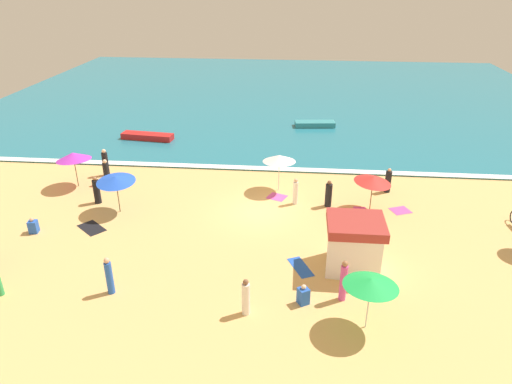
{
  "coord_description": "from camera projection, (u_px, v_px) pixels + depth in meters",
  "views": [
    {
      "loc": [
        2.03,
        -23.55,
        12.54
      ],
      "look_at": [
        -0.3,
        0.96,
        0.8
      ],
      "focal_mm": 32.66,
      "sensor_mm": 36.0,
      "label": 1
    }
  ],
  "objects": [
    {
      "name": "beachgoer_3",
      "position": [
        106.0,
        173.0,
        29.91
      ],
      "size": [
        0.48,
        0.48,
        1.69
      ],
      "color": "black",
      "rests_on": "ground_plane"
    },
    {
      "name": "beachgoer_9",
      "position": [
        246.0,
        298.0,
        18.49
      ],
      "size": [
        0.44,
        0.44,
        1.66
      ],
      "color": "white",
      "rests_on": "ground_plane"
    },
    {
      "name": "beachgoer_0",
      "position": [
        97.0,
        191.0,
        27.46
      ],
      "size": [
        0.48,
        0.48,
        1.69
      ],
      "color": "black",
      "rests_on": "ground_plane"
    },
    {
      "name": "beach_umbrella_1",
      "position": [
        73.0,
        156.0,
        29.04
      ],
      "size": [
        3.08,
        3.08,
        2.38
      ],
      "color": "#4C3823",
      "rests_on": "ground_plane"
    },
    {
      "name": "beachgoer_10",
      "position": [
        105.0,
        163.0,
        31.14
      ],
      "size": [
        0.4,
        0.4,
        1.87
      ],
      "color": "black",
      "rests_on": "ground_plane"
    },
    {
      "name": "beachgoer_7",
      "position": [
        329.0,
        194.0,
        27.09
      ],
      "size": [
        0.53,
        0.53,
        1.63
      ],
      "color": "black",
      "rests_on": "ground_plane"
    },
    {
      "name": "beachgoer_4",
      "position": [
        303.0,
        295.0,
        19.23
      ],
      "size": [
        0.57,
        0.57,
        0.93
      ],
      "color": "blue",
      "rests_on": "ground_plane"
    },
    {
      "name": "lifeguard_cabana",
      "position": [
        354.0,
        244.0,
        21.17
      ],
      "size": [
        2.56,
        2.4,
        2.5
      ],
      "color": "white",
      "rests_on": "ground_plane"
    },
    {
      "name": "beach_towel_0",
      "position": [
        92.0,
        228.0,
        25.05
      ],
      "size": [
        1.85,
        1.77,
        0.01
      ],
      "color": "black",
      "rests_on": "ground_plane"
    },
    {
      "name": "beachgoer_1",
      "position": [
        33.0,
        226.0,
        24.48
      ],
      "size": [
        0.5,
        0.5,
        0.88
      ],
      "color": "blue",
      "rests_on": "ground_plane"
    },
    {
      "name": "small_boat_1",
      "position": [
        315.0,
        124.0,
        40.98
      ],
      "size": [
        3.58,
        1.54,
        0.44
      ],
      "color": "teal",
      "rests_on": "ocean_water"
    },
    {
      "name": "beach_towel_1",
      "position": [
        360.0,
        211.0,
        26.79
      ],
      "size": [
        0.76,
        1.15,
        0.01
      ],
      "color": "#D84CA5",
      "rests_on": "ground_plane"
    },
    {
      "name": "beach_umbrella_0",
      "position": [
        279.0,
        158.0,
        28.49
      ],
      "size": [
        2.39,
        2.4,
        2.39
      ],
      "color": "silver",
      "rests_on": "ground_plane"
    },
    {
      "name": "small_boat_0",
      "position": [
        147.0,
        136.0,
        37.86
      ],
      "size": [
        4.31,
        1.51,
        0.48
      ],
      "color": "red",
      "rests_on": "ocean_water"
    },
    {
      "name": "beach_umbrella_4",
      "position": [
        373.0,
        180.0,
        26.18
      ],
      "size": [
        2.66,
        2.64,
        2.2
      ],
      "color": "#4C3823",
      "rests_on": "ground_plane"
    },
    {
      "name": "beach_umbrella_5",
      "position": [
        116.0,
        179.0,
        25.89
      ],
      "size": [
        2.29,
        2.31,
        2.3
      ],
      "color": "#4C3823",
      "rests_on": "ground_plane"
    },
    {
      "name": "beachgoer_6",
      "position": [
        343.0,
        281.0,
        19.23
      ],
      "size": [
        0.34,
        0.34,
        1.91
      ],
      "color": "#D84CA5",
      "rests_on": "ground_plane"
    },
    {
      "name": "beach_towel_4",
      "position": [
        277.0,
        197.0,
        28.48
      ],
      "size": [
        1.37,
        1.31,
        0.01
      ],
      "color": "#D84CA5",
      "rests_on": "ground_plane"
    },
    {
      "name": "beachgoer_5",
      "position": [
        295.0,
        192.0,
        27.34
      ],
      "size": [
        0.42,
        0.42,
        1.62
      ],
      "color": "white",
      "rests_on": "ground_plane"
    },
    {
      "name": "ocean_water",
      "position": [
        282.0,
        94.0,
        51.87
      ],
      "size": [
        60.0,
        44.0,
        0.1
      ],
      "primitive_type": "cube",
      "color": "teal",
      "rests_on": "ground_plane"
    },
    {
      "name": "wave_breaker_foam",
      "position": [
        268.0,
        168.0,
        32.34
      ],
      "size": [
        57.0,
        0.7,
        0.01
      ],
      "primitive_type": "cube",
      "color": "white",
      "rests_on": "ocean_water"
    },
    {
      "name": "ground_plane",
      "position": [
        260.0,
        212.0,
        26.73
      ],
      "size": [
        60.0,
        60.0,
        0.0
      ],
      "primitive_type": "plane",
      "color": "#E5B26B"
    },
    {
      "name": "beachgoer_8",
      "position": [
        109.0,
        276.0,
        19.68
      ],
      "size": [
        0.38,
        0.38,
        1.77
      ],
      "color": "blue",
      "rests_on": "ground_plane"
    },
    {
      "name": "beach_umbrella_3",
      "position": [
        371.0,
        282.0,
        17.2
      ],
      "size": [
        2.68,
        2.69,
        2.34
      ],
      "color": "silver",
      "rests_on": "ground_plane"
    },
    {
      "name": "beachgoer_11",
      "position": [
        388.0,
        181.0,
        28.85
      ],
      "size": [
        0.51,
        0.51,
        1.59
      ],
      "color": "black",
      "rests_on": "ground_plane"
    },
    {
      "name": "beach_towel_3",
      "position": [
        301.0,
        267.0,
        21.74
      ],
      "size": [
        1.32,
        1.82,
        0.01
      ],
      "color": "blue",
      "rests_on": "ground_plane"
    },
    {
      "name": "beach_towel_2",
      "position": [
        400.0,
        211.0,
        26.87
      ],
      "size": [
        1.34,
        1.27,
        0.01
      ],
      "color": "#D84CA5",
      "rests_on": "ground_plane"
    }
  ]
}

